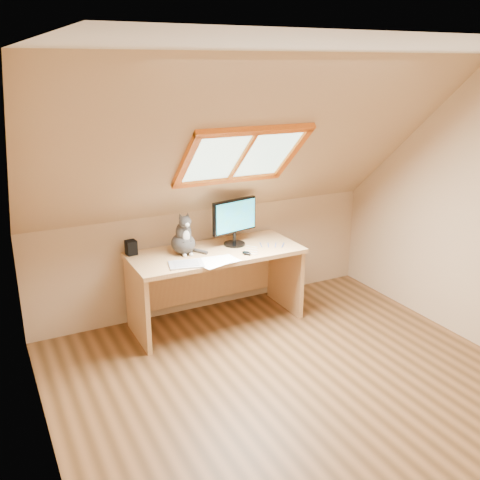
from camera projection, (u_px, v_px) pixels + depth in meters
ground at (306, 395)px, 3.94m from camera, size 3.50×3.50×0.00m
room_shell at (322, 211)px, 3.41m from camera, size 3.52×3.52×2.41m
desk at (213, 271)px, 4.97m from camera, size 1.56×0.68×0.71m
monitor at (235, 219)px, 4.92m from camera, size 0.47×0.20×0.44m
cat at (184, 239)px, 4.74m from camera, size 0.22×0.26×0.39m
desk_speaker at (131, 248)px, 4.73m from camera, size 0.10×0.10×0.13m
graphics_tablet at (186, 264)px, 4.50m from camera, size 0.33×0.27×0.01m
mouse at (247, 253)px, 4.74m from camera, size 0.09×0.11×0.03m
papers at (217, 261)px, 4.58m from camera, size 0.35×0.30×0.01m
cables at (264, 247)px, 4.93m from camera, size 0.51×0.26×0.01m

